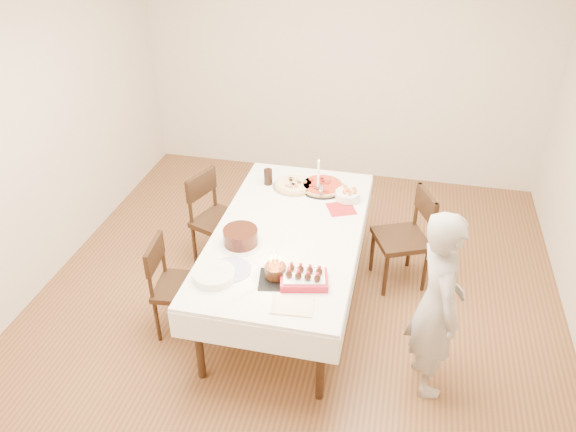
% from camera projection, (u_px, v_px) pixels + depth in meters
% --- Properties ---
extents(floor, '(5.00, 5.00, 0.00)m').
position_uv_depth(floor, '(295.00, 306.00, 4.82)').
color(floor, brown).
rests_on(floor, ground).
extents(wall_back, '(4.50, 0.04, 2.70)m').
position_uv_depth(wall_back, '(343.00, 63.00, 6.15)').
color(wall_back, beige).
rests_on(wall_back, floor).
extents(wall_left, '(0.04, 5.00, 2.70)m').
position_uv_depth(wall_left, '(23.00, 138.00, 4.51)').
color(wall_left, beige).
rests_on(wall_left, floor).
extents(dining_table, '(1.54, 2.32, 0.75)m').
position_uv_depth(dining_table, '(288.00, 268.00, 4.66)').
color(dining_table, white).
rests_on(dining_table, floor).
extents(chair_right_savory, '(0.61, 0.61, 0.90)m').
position_uv_depth(chair_right_savory, '(401.00, 239.00, 4.88)').
color(chair_right_savory, black).
rests_on(chair_right_savory, floor).
extents(chair_left_savory, '(0.59, 0.59, 0.90)m').
position_uv_depth(chair_left_savory, '(220.00, 222.00, 5.11)').
color(chair_left_savory, black).
rests_on(chair_left_savory, floor).
extents(chair_left_dessert, '(0.47, 0.47, 0.84)m').
position_uv_depth(chair_left_dessert, '(181.00, 287.00, 4.38)').
color(chair_left_dessert, black).
rests_on(chair_left_dessert, floor).
extents(person, '(0.48, 0.60, 1.45)m').
position_uv_depth(person, '(437.00, 305.00, 3.75)').
color(person, '#B2ADA7').
rests_on(person, floor).
extents(pizza_white, '(0.48, 0.48, 0.04)m').
position_uv_depth(pizza_white, '(294.00, 185.00, 5.03)').
color(pizza_white, beige).
rests_on(pizza_white, dining_table).
extents(pizza_pepperoni, '(0.54, 0.54, 0.04)m').
position_uv_depth(pizza_pepperoni, '(322.00, 186.00, 5.01)').
color(pizza_pepperoni, red).
rests_on(pizza_pepperoni, dining_table).
extents(red_placemat, '(0.29, 0.29, 0.01)m').
position_uv_depth(red_placemat, '(341.00, 209.00, 4.73)').
color(red_placemat, '#B21E1E').
rests_on(red_placemat, dining_table).
extents(pasta_bowl, '(0.23, 0.23, 0.07)m').
position_uv_depth(pasta_bowl, '(348.00, 195.00, 4.84)').
color(pasta_bowl, white).
rests_on(pasta_bowl, dining_table).
extents(taper_candle, '(0.10, 0.10, 0.34)m').
position_uv_depth(taper_candle, '(318.00, 176.00, 4.87)').
color(taper_candle, white).
rests_on(taper_candle, dining_table).
extents(shaker_pair, '(0.11, 0.11, 0.10)m').
position_uv_depth(shaker_pair, '(321.00, 194.00, 4.85)').
color(shaker_pair, white).
rests_on(shaker_pair, dining_table).
extents(cola_glass, '(0.10, 0.10, 0.14)m').
position_uv_depth(cola_glass, '(268.00, 177.00, 5.05)').
color(cola_glass, black).
rests_on(cola_glass, dining_table).
extents(layer_cake, '(0.44, 0.44, 0.13)m').
position_uv_depth(layer_cake, '(241.00, 237.00, 4.26)').
color(layer_cake, black).
rests_on(layer_cake, dining_table).
extents(cake_board, '(0.30, 0.30, 0.01)m').
position_uv_depth(cake_board, '(277.00, 280.00, 3.94)').
color(cake_board, black).
rests_on(cake_board, dining_table).
extents(birthday_cake, '(0.20, 0.20, 0.15)m').
position_uv_depth(birthday_cake, '(275.00, 267.00, 3.92)').
color(birthday_cake, '#381D0F').
rests_on(birthday_cake, dining_table).
extents(strawberry_box, '(0.37, 0.28, 0.08)m').
position_uv_depth(strawberry_box, '(304.00, 279.00, 3.88)').
color(strawberry_box, '#A81329').
rests_on(strawberry_box, dining_table).
extents(box_lid, '(0.30, 0.21, 0.02)m').
position_uv_depth(box_lid, '(292.00, 306.00, 3.70)').
color(box_lid, beige).
rests_on(box_lid, dining_table).
extents(plate_stack, '(0.31, 0.31, 0.06)m').
position_uv_depth(plate_stack, '(214.00, 275.00, 3.93)').
color(plate_stack, white).
rests_on(plate_stack, dining_table).
extents(china_plate, '(0.39, 0.39, 0.01)m').
position_uv_depth(china_plate, '(231.00, 270.00, 4.02)').
color(china_plate, white).
rests_on(china_plate, dining_table).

